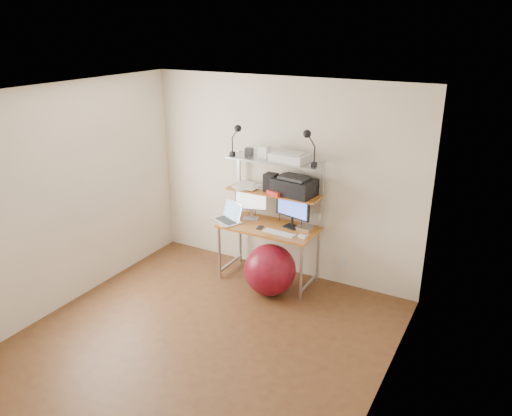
{
  "coord_description": "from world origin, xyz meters",
  "views": [
    {
      "loc": [
        2.57,
        -3.58,
        3.08
      ],
      "look_at": [
        -0.02,
        1.15,
        1.07
      ],
      "focal_mm": 35.0,
      "sensor_mm": 36.0,
      "label": 1
    }
  ],
  "objects_px": {
    "monitor_black": "(293,208)",
    "laptop": "(229,217)",
    "monitor_silver": "(251,200)",
    "printer": "(294,186)",
    "exercise_ball": "(270,270)"
  },
  "relations": [
    {
      "from": "monitor_silver",
      "to": "printer",
      "type": "xyz_separation_m",
      "value": [
        0.58,
        0.01,
        0.27
      ]
    },
    {
      "from": "printer",
      "to": "laptop",
      "type": "bearing_deg",
      "value": -157.75
    },
    {
      "from": "monitor_silver",
      "to": "monitor_black",
      "type": "relative_size",
      "value": 0.95
    },
    {
      "from": "monitor_black",
      "to": "laptop",
      "type": "distance_m",
      "value": 0.82
    },
    {
      "from": "laptop",
      "to": "exercise_ball",
      "type": "xyz_separation_m",
      "value": [
        0.68,
        -0.19,
        -0.48
      ]
    },
    {
      "from": "monitor_silver",
      "to": "printer",
      "type": "distance_m",
      "value": 0.64
    },
    {
      "from": "monitor_black",
      "to": "laptop",
      "type": "xyz_separation_m",
      "value": [
        -0.77,
        -0.2,
        -0.19
      ]
    },
    {
      "from": "monitor_silver",
      "to": "exercise_ball",
      "type": "relative_size",
      "value": 0.75
    },
    {
      "from": "laptop",
      "to": "printer",
      "type": "distance_m",
      "value": 0.93
    },
    {
      "from": "laptop",
      "to": "printer",
      "type": "xyz_separation_m",
      "value": [
        0.78,
        0.22,
        0.47
      ]
    },
    {
      "from": "monitor_black",
      "to": "laptop",
      "type": "bearing_deg",
      "value": -151.05
    },
    {
      "from": "printer",
      "to": "monitor_silver",
      "type": "bearing_deg",
      "value": -172.04
    },
    {
      "from": "monitor_black",
      "to": "exercise_ball",
      "type": "distance_m",
      "value": 0.79
    },
    {
      "from": "monitor_silver",
      "to": "monitor_black",
      "type": "xyz_separation_m",
      "value": [
        0.57,
        0.0,
        -0.0
      ]
    },
    {
      "from": "printer",
      "to": "exercise_ball",
      "type": "bearing_deg",
      "value": -97.26
    }
  ]
}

